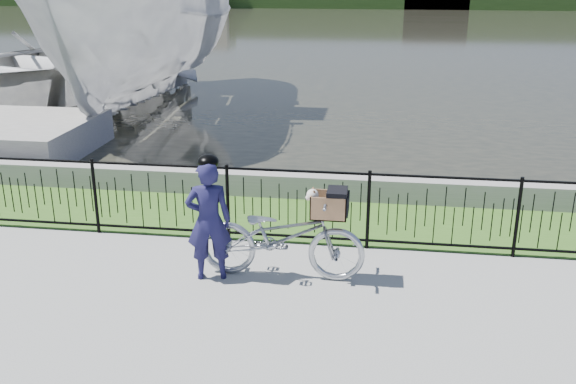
% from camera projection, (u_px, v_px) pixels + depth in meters
% --- Properties ---
extents(ground, '(120.00, 120.00, 0.00)m').
position_uv_depth(ground, '(280.00, 297.00, 7.74)').
color(ground, gray).
rests_on(ground, ground).
extents(grass_strip, '(60.00, 2.00, 0.01)m').
position_uv_depth(grass_strip, '(305.00, 218.00, 10.16)').
color(grass_strip, '#375F1E').
rests_on(grass_strip, ground).
extents(water, '(120.00, 120.00, 0.00)m').
position_uv_depth(water, '(364.00, 34.00, 38.56)').
color(water, '#28281F').
rests_on(water, ground).
extents(quay_wall, '(60.00, 0.30, 0.40)m').
position_uv_depth(quay_wall, '(312.00, 186.00, 11.03)').
color(quay_wall, gray).
rests_on(quay_wall, ground).
extents(fence, '(14.00, 0.06, 1.15)m').
position_uv_depth(fence, '(297.00, 207.00, 9.04)').
color(fence, black).
rests_on(fence, ground).
extents(bicycle_rig, '(2.10, 0.73, 1.23)m').
position_uv_depth(bicycle_rig, '(283.00, 236.00, 8.09)').
color(bicycle_rig, '#A4A8B0').
rests_on(bicycle_rig, ground).
extents(cyclist, '(0.64, 0.50, 1.63)m').
position_uv_depth(cyclist, '(209.00, 219.00, 7.98)').
color(cyclist, '#19173F').
rests_on(cyclist, ground).
extents(boat_near, '(4.86, 11.66, 6.23)m').
position_uv_depth(boat_near, '(143.00, 26.00, 17.04)').
color(boat_near, '#BDBDBD').
rests_on(boat_near, water).
extents(boat_far, '(9.25, 10.98, 1.94)m').
position_uv_depth(boat_far, '(48.00, 65.00, 19.43)').
color(boat_far, '#BDBDBD').
rests_on(boat_far, water).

